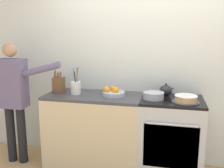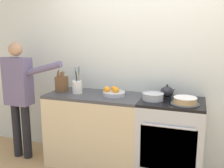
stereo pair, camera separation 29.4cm
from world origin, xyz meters
name	(u,v)px [view 1 (the left image)]	position (x,y,z in m)	size (l,w,h in m)	color
wall_back	(150,63)	(0.00, 0.61, 1.30)	(8.00, 0.04, 2.60)	silver
counter_cabinet	(94,130)	(-0.65, 0.29, 0.46)	(1.17, 0.59, 0.92)	beige
stove_range	(170,137)	(0.29, 0.29, 0.46)	(0.71, 0.62, 0.92)	#B7BABF
layer_cake	(186,99)	(0.43, 0.19, 0.96)	(0.30, 0.30, 0.08)	#4C4C51
tea_kettle	(166,91)	(0.22, 0.44, 0.99)	(0.19, 0.15, 0.15)	#232328
mixing_bowl	(154,95)	(0.08, 0.26, 0.97)	(0.25, 0.25, 0.08)	#B7BABF
knife_block	(59,85)	(-1.11, 0.31, 1.03)	(0.12, 0.14, 0.29)	brown
utensil_crock	(76,87)	(-0.87, 0.27, 1.01)	(0.12, 0.12, 0.34)	silver
fruit_bowl	(113,93)	(-0.41, 0.31, 0.96)	(0.27, 0.27, 0.11)	#B7BABF
person_baker	(14,93)	(-1.65, 0.14, 0.93)	(0.91, 0.20, 1.56)	black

